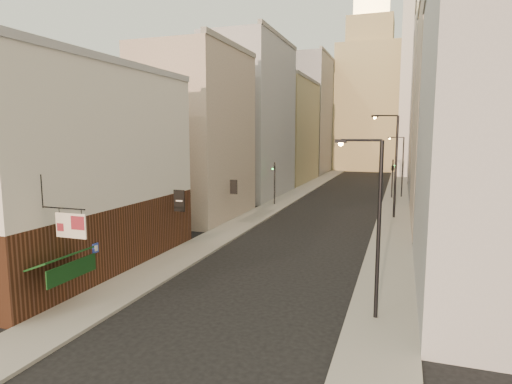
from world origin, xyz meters
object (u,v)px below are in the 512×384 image
object	(u,v)px
streetlamp_mid	(393,160)
streetlamp_far	(401,163)
white_tower	(422,79)
traffic_light_right	(393,169)
streetlamp_near	(374,219)
clock_tower	(369,93)
traffic_light_left	(275,174)

from	to	relation	value
streetlamp_mid	streetlamp_far	size ratio (longest dim) A/B	1.27
white_tower	streetlamp_far	size ratio (longest dim) A/B	5.31
traffic_light_right	white_tower	bearing A→B (deg)	-88.78
streetlamp_near	streetlamp_far	xyz separation A→B (m)	(0.89, 39.17, -0.05)
white_tower	streetlamp_near	xyz separation A→B (m)	(-3.97, -71.05, -14.09)
streetlamp_far	traffic_light_right	xyz separation A→B (m)	(-0.97, -1.20, -0.66)
streetlamp_mid	white_tower	bearing A→B (deg)	65.56
clock_tower	streetlamp_far	distance (m)	48.38
streetlamp_far	traffic_light_right	bearing A→B (deg)	-125.62
streetlamp_near	streetlamp_far	size ratio (longest dim) A/B	1.01
clock_tower	streetlamp_mid	world-z (taller)	clock_tower
streetlamp_near	traffic_light_right	world-z (taller)	streetlamp_near
streetlamp_near	streetlamp_mid	world-z (taller)	streetlamp_mid
traffic_light_left	traffic_light_right	xyz separation A→B (m)	(12.68, 9.74, 0.14)
clock_tower	streetlamp_mid	bearing A→B (deg)	-83.20
white_tower	streetlamp_mid	size ratio (longest dim) A/B	4.17
streetlamp_far	white_tower	bearing A→B (deg)	87.63
white_tower	streetlamp_mid	distance (m)	48.74
clock_tower	streetlamp_near	bearing A→B (deg)	-85.28
streetlamp_near	traffic_light_left	xyz separation A→B (m)	(-12.76, 28.23, -0.84)
streetlamp_mid	traffic_light_left	bearing A→B (deg)	142.96
white_tower	clock_tower	bearing A→B (deg)	128.16
white_tower	traffic_light_right	bearing A→B (deg)	-96.98
traffic_light_left	streetlamp_mid	bearing A→B (deg)	148.58
traffic_light_right	streetlamp_near	bearing A→B (deg)	98.32
streetlamp_near	streetlamp_mid	bearing A→B (deg)	96.77
clock_tower	traffic_light_right	bearing A→B (deg)	-81.60
traffic_light_left	traffic_light_right	bearing A→B (deg)	-156.71
streetlamp_near	traffic_light_right	size ratio (longest dim) A/B	1.58
white_tower	traffic_light_right	distance (m)	36.47
streetlamp_mid	traffic_light_left	xyz separation A→B (m)	(-12.99, 4.02, -2.00)
white_tower	traffic_light_left	bearing A→B (deg)	-111.34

